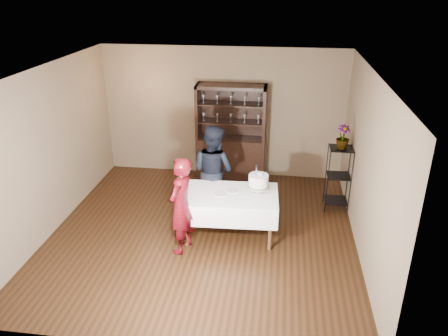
{
  "coord_description": "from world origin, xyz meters",
  "views": [
    {
      "loc": [
        1.2,
        -6.16,
        3.95
      ],
      "look_at": [
        0.35,
        0.1,
        1.17
      ],
      "focal_mm": 35.0,
      "sensor_mm": 36.0,
      "label": 1
    }
  ],
  "objects_px": {
    "cake_table": "(230,204)",
    "man": "(213,171)",
    "woman": "(181,206)",
    "potted_plant": "(343,137)",
    "plant_etagere": "(338,176)",
    "china_hutch": "(231,148)",
    "cake": "(258,182)"
  },
  "relations": [
    {
      "from": "china_hutch",
      "to": "plant_etagere",
      "type": "distance_m",
      "value": 2.33
    },
    {
      "from": "man",
      "to": "woman",
      "type": "bearing_deg",
      "value": 104.7
    },
    {
      "from": "woman",
      "to": "cake",
      "type": "relative_size",
      "value": 3.19
    },
    {
      "from": "cake_table",
      "to": "cake",
      "type": "distance_m",
      "value": 0.59
    },
    {
      "from": "woman",
      "to": "china_hutch",
      "type": "bearing_deg",
      "value": -175.1
    },
    {
      "from": "plant_etagere",
      "to": "man",
      "type": "distance_m",
      "value": 2.27
    },
    {
      "from": "woman",
      "to": "cake_table",
      "type": "bearing_deg",
      "value": 140.51
    },
    {
      "from": "woman",
      "to": "plant_etagere",
      "type": "bearing_deg",
      "value": 137.97
    },
    {
      "from": "china_hutch",
      "to": "cake",
      "type": "bearing_deg",
      "value": -72.02
    },
    {
      "from": "china_hutch",
      "to": "potted_plant",
      "type": "distance_m",
      "value": 2.45
    },
    {
      "from": "plant_etagere",
      "to": "man",
      "type": "height_order",
      "value": "man"
    },
    {
      "from": "potted_plant",
      "to": "plant_etagere",
      "type": "bearing_deg",
      "value": 86.11
    },
    {
      "from": "plant_etagere",
      "to": "cake_table",
      "type": "xyz_separation_m",
      "value": [
        -1.83,
        -1.2,
        -0.06
      ]
    },
    {
      "from": "cake",
      "to": "potted_plant",
      "type": "relative_size",
      "value": 1.15
    },
    {
      "from": "cake_table",
      "to": "man",
      "type": "xyz_separation_m",
      "value": [
        -0.38,
        0.72,
        0.24
      ]
    },
    {
      "from": "cake_table",
      "to": "woman",
      "type": "distance_m",
      "value": 0.87
    },
    {
      "from": "china_hutch",
      "to": "woman",
      "type": "xyz_separation_m",
      "value": [
        -0.43,
        -2.76,
        0.11
      ]
    },
    {
      "from": "man",
      "to": "potted_plant",
      "type": "xyz_separation_m",
      "value": [
        2.21,
        0.45,
        0.57
      ]
    },
    {
      "from": "potted_plant",
      "to": "cake_table",
      "type": "bearing_deg",
      "value": -147.33
    },
    {
      "from": "plant_etagere",
      "to": "man",
      "type": "relative_size",
      "value": 0.72
    },
    {
      "from": "plant_etagere",
      "to": "man",
      "type": "xyz_separation_m",
      "value": [
        -2.21,
        -0.48,
        0.18
      ]
    },
    {
      "from": "man",
      "to": "potted_plant",
      "type": "bearing_deg",
      "value": -140.21
    },
    {
      "from": "cake_table",
      "to": "plant_etagere",
      "type": "bearing_deg",
      "value": 33.27
    },
    {
      "from": "woman",
      "to": "potted_plant",
      "type": "bearing_deg",
      "value": 137.55
    },
    {
      "from": "cake_table",
      "to": "woman",
      "type": "bearing_deg",
      "value": -143.22
    },
    {
      "from": "cake",
      "to": "potted_plant",
      "type": "xyz_separation_m",
      "value": [
        1.38,
        1.07,
        0.44
      ]
    },
    {
      "from": "plant_etagere",
      "to": "cake",
      "type": "distance_m",
      "value": 1.79
    },
    {
      "from": "plant_etagere",
      "to": "cake_table",
      "type": "relative_size",
      "value": 0.76
    },
    {
      "from": "china_hutch",
      "to": "plant_etagere",
      "type": "relative_size",
      "value": 1.67
    },
    {
      "from": "man",
      "to": "plant_etagere",
      "type": "bearing_deg",
      "value": -139.52
    },
    {
      "from": "potted_plant",
      "to": "cake",
      "type": "bearing_deg",
      "value": -142.28
    },
    {
      "from": "cake",
      "to": "potted_plant",
      "type": "height_order",
      "value": "potted_plant"
    }
  ]
}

